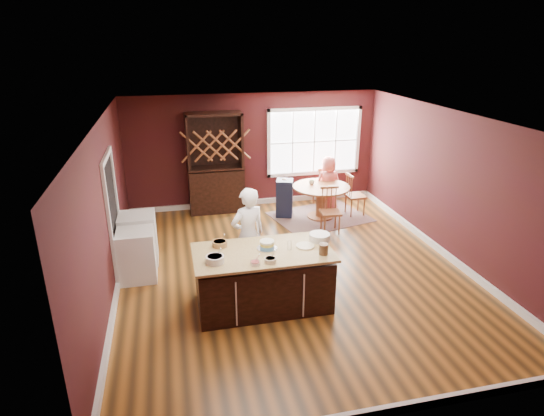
{
  "coord_description": "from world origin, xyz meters",
  "views": [
    {
      "loc": [
        -1.96,
        -6.96,
        3.91
      ],
      "look_at": [
        -0.26,
        0.4,
        1.05
      ],
      "focal_mm": 30.0,
      "sensor_mm": 36.0,
      "label": 1
    }
  ],
  "objects_px": {
    "chair_south": "(331,210)",
    "hutch": "(215,163)",
    "kitchen_island": "(263,280)",
    "layer_cake": "(267,245)",
    "toddler": "(285,181)",
    "high_chair": "(285,197)",
    "baker": "(248,236)",
    "dining_table": "(321,195)",
    "washer": "(137,255)",
    "chair_north": "(322,186)",
    "dryer": "(139,239)",
    "seated_woman": "(328,184)",
    "chair_east": "(356,194)"
  },
  "relations": [
    {
      "from": "chair_east",
      "to": "chair_north",
      "type": "xyz_separation_m",
      "value": [
        -0.55,
        0.77,
        -0.0
      ]
    },
    {
      "from": "chair_south",
      "to": "baker",
      "type": "bearing_deg",
      "value": -135.93
    },
    {
      "from": "dryer",
      "to": "kitchen_island",
      "type": "bearing_deg",
      "value": -45.26
    },
    {
      "from": "hutch",
      "to": "dryer",
      "type": "distance_m",
      "value": 2.94
    },
    {
      "from": "layer_cake",
      "to": "chair_east",
      "type": "bearing_deg",
      "value": 48.83
    },
    {
      "from": "kitchen_island",
      "to": "washer",
      "type": "xyz_separation_m",
      "value": [
        -1.91,
        1.29,
        0.0
      ]
    },
    {
      "from": "layer_cake",
      "to": "chair_north",
      "type": "distance_m",
      "value": 4.59
    },
    {
      "from": "dining_table",
      "to": "dryer",
      "type": "distance_m",
      "value": 4.17
    },
    {
      "from": "kitchen_island",
      "to": "chair_south",
      "type": "relative_size",
      "value": 2.11
    },
    {
      "from": "washer",
      "to": "hutch",
      "type": "bearing_deg",
      "value": 60.17
    },
    {
      "from": "layer_cake",
      "to": "high_chair",
      "type": "bearing_deg",
      "value": 71.36
    },
    {
      "from": "kitchen_island",
      "to": "seated_woman",
      "type": "distance_m",
      "value": 4.4
    },
    {
      "from": "seated_woman",
      "to": "toddler",
      "type": "height_order",
      "value": "seated_woman"
    },
    {
      "from": "high_chair",
      "to": "dryer",
      "type": "height_order",
      "value": "dryer"
    },
    {
      "from": "kitchen_island",
      "to": "high_chair",
      "type": "height_order",
      "value": "kitchen_island"
    },
    {
      "from": "chair_north",
      "to": "hutch",
      "type": "xyz_separation_m",
      "value": [
        -2.56,
        0.18,
        0.67
      ]
    },
    {
      "from": "chair_north",
      "to": "toddler",
      "type": "distance_m",
      "value": 1.17
    },
    {
      "from": "chair_east",
      "to": "high_chair",
      "type": "height_order",
      "value": "chair_east"
    },
    {
      "from": "dryer",
      "to": "chair_north",
      "type": "bearing_deg",
      "value": 26.54
    },
    {
      "from": "baker",
      "to": "chair_south",
      "type": "distance_m",
      "value": 2.63
    },
    {
      "from": "chair_north",
      "to": "dining_table",
      "type": "bearing_deg",
      "value": 67.03
    },
    {
      "from": "high_chair",
      "to": "chair_east",
      "type": "bearing_deg",
      "value": 9.43
    },
    {
      "from": "layer_cake",
      "to": "toddler",
      "type": "relative_size",
      "value": 1.19
    },
    {
      "from": "layer_cake",
      "to": "high_chair",
      "type": "relative_size",
      "value": 0.34
    },
    {
      "from": "seated_woman",
      "to": "hutch",
      "type": "bearing_deg",
      "value": -16.01
    },
    {
      "from": "baker",
      "to": "dining_table",
      "type": "bearing_deg",
      "value": -148.39
    },
    {
      "from": "seated_woman",
      "to": "hutch",
      "type": "distance_m",
      "value": 2.68
    },
    {
      "from": "seated_woman",
      "to": "washer",
      "type": "distance_m",
      "value": 4.91
    },
    {
      "from": "chair_north",
      "to": "hutch",
      "type": "relative_size",
      "value": 0.43
    },
    {
      "from": "baker",
      "to": "layer_cake",
      "type": "distance_m",
      "value": 0.76
    },
    {
      "from": "kitchen_island",
      "to": "high_chair",
      "type": "relative_size",
      "value": 2.27
    },
    {
      "from": "baker",
      "to": "kitchen_island",
      "type": "bearing_deg",
      "value": 77.87
    },
    {
      "from": "kitchen_island",
      "to": "chair_south",
      "type": "distance_m",
      "value": 3.12
    },
    {
      "from": "chair_east",
      "to": "seated_woman",
      "type": "distance_m",
      "value": 0.7
    },
    {
      "from": "chair_north",
      "to": "washer",
      "type": "bearing_deg",
      "value": 30.99
    },
    {
      "from": "kitchen_island",
      "to": "high_chair",
      "type": "bearing_deg",
      "value": 70.55
    },
    {
      "from": "dryer",
      "to": "dining_table",
      "type": "bearing_deg",
      "value": 18.89
    },
    {
      "from": "chair_east",
      "to": "chair_north",
      "type": "distance_m",
      "value": 0.95
    },
    {
      "from": "chair_north",
      "to": "high_chair",
      "type": "relative_size",
      "value": 1.1
    },
    {
      "from": "dryer",
      "to": "hutch",
      "type": "bearing_deg",
      "value": 53.76
    },
    {
      "from": "chair_south",
      "to": "hutch",
      "type": "relative_size",
      "value": 0.42
    },
    {
      "from": "baker",
      "to": "chair_south",
      "type": "bearing_deg",
      "value": -159.4
    },
    {
      "from": "chair_east",
      "to": "dryer",
      "type": "bearing_deg",
      "value": 103.65
    },
    {
      "from": "layer_cake",
      "to": "chair_east",
      "type": "distance_m",
      "value": 4.27
    },
    {
      "from": "layer_cake",
      "to": "dryer",
      "type": "relative_size",
      "value": 0.33
    },
    {
      "from": "chair_east",
      "to": "chair_north",
      "type": "relative_size",
      "value": 1.0
    },
    {
      "from": "washer",
      "to": "chair_north",
      "type": "bearing_deg",
      "value": 33.04
    },
    {
      "from": "dining_table",
      "to": "layer_cake",
      "type": "distance_m",
      "value": 3.78
    },
    {
      "from": "high_chair",
      "to": "baker",
      "type": "bearing_deg",
      "value": -97.27
    },
    {
      "from": "chair_east",
      "to": "dryer",
      "type": "distance_m",
      "value": 4.97
    }
  ]
}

